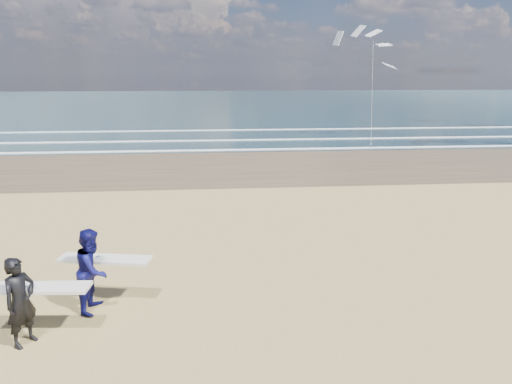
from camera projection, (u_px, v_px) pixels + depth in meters
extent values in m
cube|color=#4C3B28|center=(484.00, 160.00, 29.02)|extent=(220.00, 12.00, 0.01)
cube|color=#182E35|center=(311.00, 102.00, 81.00)|extent=(220.00, 100.00, 0.02)
cube|color=white|center=(447.00, 147.00, 33.63)|extent=(220.00, 0.50, 0.05)
cube|color=white|center=(420.00, 138.00, 38.16)|extent=(220.00, 0.50, 0.05)
cube|color=white|center=(391.00, 128.00, 44.41)|extent=(220.00, 0.50, 0.05)
imported|color=black|center=(20.00, 302.00, 9.23)|extent=(0.74, 0.83, 1.91)
cube|color=silver|center=(36.00, 288.00, 9.55)|extent=(2.23, 0.67, 0.07)
imported|color=#0D0D4A|center=(93.00, 270.00, 10.61)|extent=(0.88, 1.06, 2.00)
cube|color=silver|center=(105.00, 259.00, 10.93)|extent=(2.26, 0.92, 0.07)
cube|color=slate|center=(371.00, 144.00, 34.83)|extent=(0.12, 0.12, 0.10)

